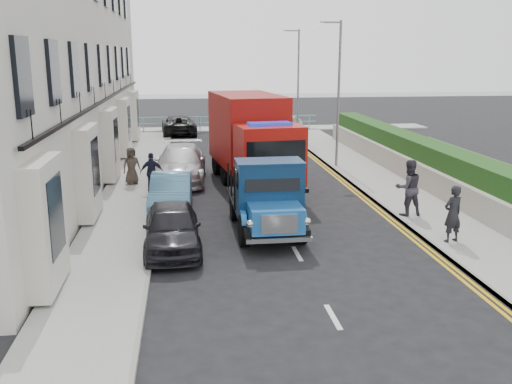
# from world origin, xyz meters

# --- Properties ---
(ground) EXTENTS (120.00, 120.00, 0.00)m
(ground) POSITION_xyz_m (0.00, 0.00, 0.00)
(ground) COLOR black
(ground) RESTS_ON ground
(pavement_west) EXTENTS (2.40, 38.00, 0.12)m
(pavement_west) POSITION_xyz_m (-5.20, 9.00, 0.06)
(pavement_west) COLOR gray
(pavement_west) RESTS_ON ground
(pavement_east) EXTENTS (2.60, 38.00, 0.12)m
(pavement_east) POSITION_xyz_m (5.30, 9.00, 0.06)
(pavement_east) COLOR gray
(pavement_east) RESTS_ON ground
(promenade) EXTENTS (30.00, 2.50, 0.12)m
(promenade) POSITION_xyz_m (0.00, 29.00, 0.06)
(promenade) COLOR gray
(promenade) RESTS_ON ground
(sea_plane) EXTENTS (120.00, 120.00, 0.00)m
(sea_plane) POSITION_xyz_m (0.00, 60.00, 0.00)
(sea_plane) COLOR slate
(sea_plane) RESTS_ON ground
(terrace_west) EXTENTS (6.31, 30.20, 14.25)m
(terrace_west) POSITION_xyz_m (-9.47, 13.00, 7.17)
(terrace_west) COLOR beige
(terrace_west) RESTS_ON ground
(garden_east) EXTENTS (1.45, 28.00, 1.75)m
(garden_east) POSITION_xyz_m (7.21, 9.00, 0.90)
(garden_east) COLOR #B2AD9E
(garden_east) RESTS_ON ground
(seafront_railing) EXTENTS (13.00, 0.08, 1.11)m
(seafront_railing) POSITION_xyz_m (0.00, 28.20, 0.58)
(seafront_railing) COLOR #59B2A5
(seafront_railing) RESTS_ON ground
(lamp_mid) EXTENTS (1.23, 0.18, 7.00)m
(lamp_mid) POSITION_xyz_m (4.18, 14.00, 4.00)
(lamp_mid) COLOR slate
(lamp_mid) RESTS_ON ground
(lamp_far) EXTENTS (1.23, 0.18, 7.00)m
(lamp_far) POSITION_xyz_m (4.18, 24.00, 4.00)
(lamp_far) COLOR slate
(lamp_far) RESTS_ON ground
(bedford_lorry) EXTENTS (2.08, 5.03, 2.35)m
(bedford_lorry) POSITION_xyz_m (-0.58, 3.72, 1.08)
(bedford_lorry) COLOR black
(bedford_lorry) RESTS_ON ground
(red_lorry) EXTENTS (3.32, 7.49, 3.80)m
(red_lorry) POSITION_xyz_m (-0.28, 10.88, 2.02)
(red_lorry) COLOR black
(red_lorry) RESTS_ON ground
(parked_car_front) EXTENTS (1.71, 3.99, 1.34)m
(parked_car_front) POSITION_xyz_m (-3.49, 2.76, 0.67)
(parked_car_front) COLOR black
(parked_car_front) RESTS_ON ground
(parked_car_mid) EXTENTS (1.52, 4.06, 1.32)m
(parked_car_mid) POSITION_xyz_m (-3.60, 7.00, 0.66)
(parked_car_mid) COLOR teal
(parked_car_mid) RESTS_ON ground
(parked_car_rear) EXTENTS (2.43, 5.41, 1.54)m
(parked_car_rear) POSITION_xyz_m (-3.30, 12.00, 0.77)
(parked_car_rear) COLOR silver
(parked_car_rear) RESTS_ON ground
(seafront_car_left) EXTENTS (2.52, 5.00, 1.36)m
(seafront_car_left) POSITION_xyz_m (-3.50, 27.00, 0.68)
(seafront_car_left) COLOR black
(seafront_car_left) RESTS_ON ground
(seafront_car_right) EXTENTS (3.52, 4.82, 1.53)m
(seafront_car_right) POSITION_xyz_m (3.50, 24.46, 0.76)
(seafront_car_right) COLOR silver
(seafront_car_right) RESTS_ON ground
(pedestrian_east_near) EXTENTS (0.71, 0.57, 1.69)m
(pedestrian_east_near) POSITION_xyz_m (4.61, 2.15, 0.97)
(pedestrian_east_near) COLOR black
(pedestrian_east_near) RESTS_ON pavement_east
(pedestrian_east_far) EXTENTS (0.99, 0.80, 1.92)m
(pedestrian_east_far) POSITION_xyz_m (4.40, 5.04, 1.08)
(pedestrian_east_far) COLOR #35313C
(pedestrian_east_far) RESTS_ON pavement_east
(pedestrian_west_near) EXTENTS (0.93, 0.41, 1.57)m
(pedestrian_west_near) POSITION_xyz_m (-4.40, 9.54, 0.90)
(pedestrian_west_near) COLOR black
(pedestrian_west_near) RESTS_ON pavement_west
(pedestrian_west_far) EXTENTS (0.90, 0.75, 1.56)m
(pedestrian_west_far) POSITION_xyz_m (-5.32, 11.05, 0.90)
(pedestrian_west_far) COLOR #3A332A
(pedestrian_west_far) RESTS_ON pavement_west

